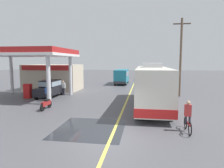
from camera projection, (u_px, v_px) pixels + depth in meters
The scene contains 12 objects.
ground at pixel (132, 87), 29.70m from camera, with size 120.00×120.00×0.00m, color #4C4C51.
lane_divider_stripe at pixel (130, 93), 24.79m from camera, with size 0.16×50.00×0.01m, color #D8CC4C.
wet_puddle_patch at pixel (90, 129), 11.48m from camera, with size 3.82×4.05×0.01m, color #26282D.
coach_bus_main at pixel (152, 87), 16.97m from camera, with size 2.60×11.04×3.69m.
gas_station_roadside at pixel (46, 71), 24.93m from camera, with size 9.10×11.95×5.10m.
car_at_pump at pixel (50, 88), 21.71m from camera, with size 1.70×4.20×1.82m.
minibus_opposing_lane at pixel (122, 75), 34.12m from camera, with size 2.04×6.13×2.44m.
cyclist_on_shoulder at pixel (188, 118), 10.92m from camera, with size 0.34×1.82×1.72m.
motorcycle_parked_forecourt at pixel (46, 104), 16.08m from camera, with size 0.55×1.80×0.92m.
pedestrian_near_pump at pixel (63, 87), 22.82m from camera, with size 0.55×0.22×1.66m.
pedestrian_by_shop at pixel (48, 92), 18.87m from camera, with size 0.55×0.22×1.66m.
utility_pole_roadside at pixel (181, 56), 21.59m from camera, with size 1.80×0.24×8.40m.
Camera 1 is at (1.55, -9.57, 3.83)m, focal length 32.18 mm.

